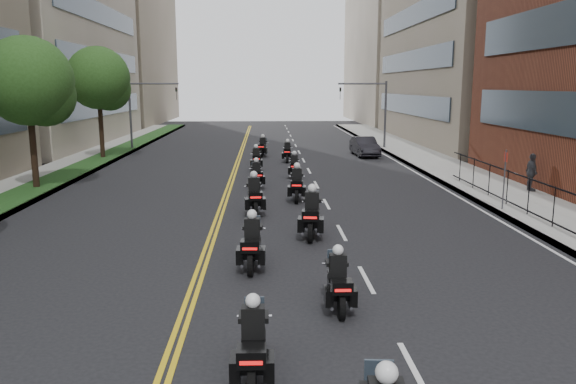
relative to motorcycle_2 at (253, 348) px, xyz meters
name	(u,v)px	position (x,y,z in m)	size (l,w,h in m)	color
sidewalk_right	(477,182)	(11.81, 20.25, -0.56)	(4.00, 90.00, 0.15)	gray
sidewalk_left	(29,185)	(-12.19, 20.25, -0.56)	(4.00, 90.00, 0.15)	gray
grass_strip	(44,184)	(-11.39, 20.25, -0.47)	(2.00, 90.00, 0.04)	#1B3D16
building_right_far	(410,31)	(21.31, 73.25, 12.36)	(15.00, 28.00, 26.00)	gray
building_left_far	(104,29)	(-22.19, 73.25, 12.36)	(16.00, 28.00, 26.00)	gray
traffic_signal_right	(374,105)	(9.35, 37.25, 3.06)	(4.09, 0.20, 5.60)	#3F3F44
traffic_signal_left	(142,105)	(-9.73, 37.25, 3.06)	(4.09, 0.20, 5.60)	#3F3F44
motorcycle_2	(253,348)	(0.00, 0.00, 0.00)	(0.50, 2.18, 1.61)	black
motorcycle_3	(338,284)	(1.96, 3.27, -0.02)	(0.48, 2.09, 1.55)	black
motorcycle_4	(252,245)	(-0.15, 6.40, 0.04)	(0.55, 2.33, 1.72)	black
motorcycle_5	(312,216)	(1.87, 9.76, 0.10)	(0.77, 2.53, 1.87)	black
motorcycle_6	(254,197)	(-0.20, 13.45, 0.07)	(0.64, 2.42, 1.79)	black
motorcycle_7	(297,186)	(1.72, 16.14, 0.06)	(0.61, 2.38, 1.76)	black
motorcycle_8	(257,176)	(-0.19, 19.53, -0.02)	(0.62, 2.12, 1.57)	black
motorcycle_9	(294,167)	(1.95, 22.69, -0.03)	(0.51, 2.09, 1.54)	black
motorcycle_10	(256,160)	(-0.29, 25.81, 0.00)	(0.52, 2.19, 1.62)	black
motorcycle_11	(287,153)	(1.83, 29.53, -0.01)	(0.55, 2.16, 1.60)	black
motorcycle_12	(263,148)	(0.10, 32.53, 0.03)	(0.68, 2.26, 1.67)	black
parked_sedan	(365,147)	(7.81, 32.61, 0.08)	(1.52, 4.35, 1.43)	black
pedestrian_c	(532,172)	(13.31, 17.25, 0.44)	(1.09, 0.45, 1.85)	#404248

